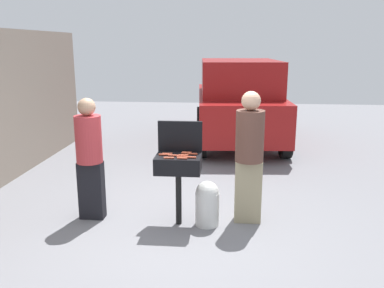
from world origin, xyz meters
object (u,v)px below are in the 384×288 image
Objects in this scene: hot_dog_7 at (169,158)px; hot_dog_10 at (182,158)px; bbq_grill at (178,166)px; hot_dog_9 at (187,152)px; hot_dog_5 at (191,157)px; parked_minivan at (238,101)px; person_left at (89,155)px; hot_dog_0 at (164,155)px; hot_dog_6 at (173,155)px; hot_dog_3 at (182,157)px; propane_tank at (207,202)px; hot_dog_8 at (183,155)px; hot_dog_2 at (186,153)px; hot_dog_1 at (192,154)px; hot_dog_4 at (167,154)px; person_right at (249,153)px.

hot_dog_10 is at bearing -0.99° from hot_dog_7.
hot_dog_9 reaches higher than bbq_grill.
hot_dog_5 is 1.00× the size of hot_dog_7.
hot_dog_9 is at bearing 76.72° from parked_minivan.
hot_dog_5 is 0.25m from hot_dog_9.
hot_dog_10 is at bearing 76.89° from parked_minivan.
hot_dog_7 and hot_dog_10 have the same top height.
hot_dog_10 is at bearing -154.79° from hot_dog_5.
person_left reaches higher than hot_dog_9.
parked_minivan reaches higher than hot_dog_0.
hot_dog_6 is at bearing -146.99° from bbq_grill.
hot_dog_3 is 0.13m from hot_dog_6.
propane_tank is at bearing -18.52° from person_left.
person_left is at bearing 173.56° from hot_dog_6.
hot_dog_2 is at bearing 76.75° from hot_dog_8.
hot_dog_10 is at bearing -90.10° from hot_dog_8.
hot_dog_1 is 0.03× the size of parked_minivan.
hot_dog_7 is 1.00× the size of hot_dog_10.
hot_dog_4 and hot_dog_7 have the same top height.
hot_dog_2 is at bearing 51.64° from hot_dog_7.
hot_dog_5 is 0.03× the size of parked_minivan.
hot_dog_2 reaches higher than propane_tank.
hot_dog_0 is 1.00× the size of hot_dog_2.
person_right reaches higher than hot_dog_2.
hot_dog_5 is (-0.00, -0.17, 0.00)m from hot_dog_1.
propane_tank is 0.14× the size of parked_minivan.
hot_dog_3 and hot_dog_7 have the same top height.
hot_dog_2 is (-0.09, 0.03, 0.00)m from hot_dog_1.
parked_minivan is (0.69, 4.87, 0.05)m from hot_dog_1.
bbq_grill is 7.39× the size of hot_dog_3.
hot_dog_9 and hot_dog_10 have the same top height.
hot_dog_1 is at bearing 11.05° from hot_dog_0.
bbq_grill is at bearing 57.67° from hot_dog_7.
hot_dog_3 is 0.92m from person_right.
hot_dog_3 is at bearing -23.21° from person_left.
hot_dog_5 is at bearing -152.93° from propane_tank.
propane_tank is at bearing -24.03° from hot_dog_9.
hot_dog_1 is at bearing 37.75° from hot_dog_7.
hot_dog_1 is 0.17m from hot_dog_5.
hot_dog_0 is at bearing 165.21° from hot_dog_5.
parked_minivan is (0.49, 4.93, 0.70)m from propane_tank.
hot_dog_3 reaches higher than bbq_grill.
hot_dog_7 is 0.83m from propane_tank.
hot_dog_9 is (0.10, 0.12, 0.16)m from bbq_grill.
hot_dog_7 is 1.00× the size of hot_dog_9.
hot_dog_3 is 1.00× the size of hot_dog_8.
hot_dog_3 is 5.09m from parked_minivan.
hot_dog_1 and hot_dog_6 have the same top height.
hot_dog_8 is 1.31m from person_left.
hot_dog_9 is at bearing 83.97° from hot_dog_10.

